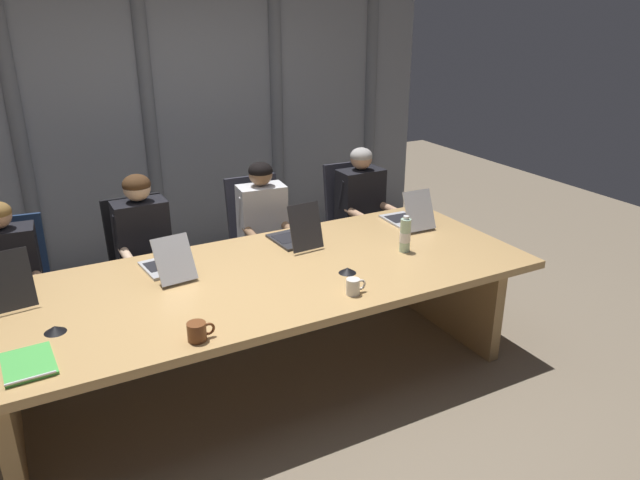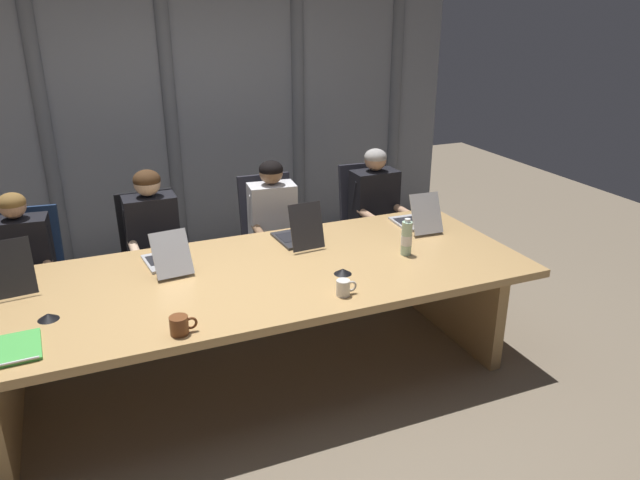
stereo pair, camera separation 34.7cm
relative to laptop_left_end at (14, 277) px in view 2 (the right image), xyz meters
name	(u,v)px [view 2 (the right image)]	position (x,y,z in m)	size (l,w,h in m)	color
ground_plane	(260,374)	(1.34, -0.36, -0.79)	(10.71, 10.71, 0.00)	#7F705B
conference_table	(256,295)	(1.34, -0.36, -0.21)	(3.42, 1.32, 0.73)	tan
curtain_backdrop	(178,115)	(1.34, 1.89, 0.55)	(5.35, 0.17, 2.68)	gray
laptop_left_end	(14,277)	(0.00, 0.00, 0.00)	(0.26, 0.44, 0.33)	#2D2D33
laptop_left_mid	(166,259)	(0.86, -0.05, -0.01)	(0.27, 0.46, 0.27)	#BCBCC1
laptop_center	(298,235)	(1.76, 0.00, 0.00)	(0.26, 0.43, 0.32)	#2D2D33
laptop_right_mid	(416,220)	(2.67, -0.03, -0.01)	(0.25, 0.44, 0.29)	#BCBCC1
office_chair_left_end	(33,292)	(0.01, 0.75, -0.45)	(0.60, 0.60, 0.93)	navy
office_chair_left_mid	(156,272)	(0.87, 0.75, -0.44)	(0.60, 0.60, 0.94)	black
office_chair_center	(272,252)	(1.81, 0.75, -0.43)	(0.60, 0.60, 0.97)	#2D2D38
office_chair_right_mid	(369,237)	(2.71, 0.75, -0.43)	(0.60, 0.60, 0.98)	#2D2D38
person_left_end	(21,266)	(-0.01, 0.59, -0.17)	(0.44, 0.57, 1.11)	black
person_left_mid	(155,241)	(0.87, 0.59, -0.13)	(0.38, 0.55, 1.17)	black
person_center	(275,226)	(1.79, 0.59, -0.15)	(0.41, 0.57, 1.15)	silver
person_right_mid	(379,211)	(2.70, 0.59, -0.14)	(0.39, 0.55, 1.16)	black
water_bottle_primary	(407,238)	(2.34, -0.46, 0.05)	(0.07, 0.07, 0.25)	#ADD1B2
coffee_mug_near	(180,325)	(0.78, -0.91, -0.02)	(0.14, 0.09, 0.10)	brown
coffee_mug_far	(344,288)	(1.72, -0.84, -0.02)	(0.12, 0.08, 0.09)	white
conference_mic_left_side	(343,271)	(1.83, -0.57, -0.05)	(0.11, 0.11, 0.04)	black
conference_mic_middle	(48,316)	(0.17, -0.49, -0.05)	(0.11, 0.11, 0.04)	black
spiral_notepad	(16,349)	(0.03, -0.76, -0.06)	(0.23, 0.32, 0.03)	#4CB74C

